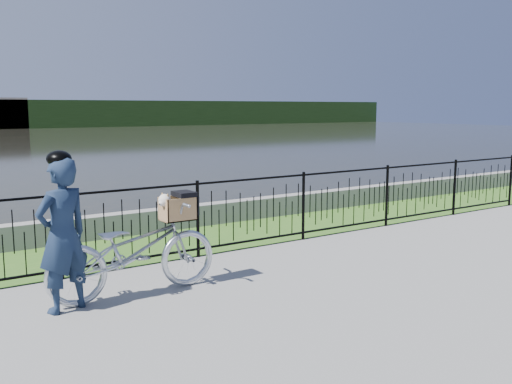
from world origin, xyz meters
TOP-DOWN VIEW (x-y plane):
  - ground at (0.00, 0.00)m, footprint 120.00×120.00m
  - grass_strip at (0.00, 2.60)m, footprint 60.00×2.00m
  - quay_wall at (0.00, 3.60)m, footprint 60.00×0.30m
  - fence at (0.00, 1.60)m, footprint 14.00×0.06m
  - bicycle_rig at (-2.45, 0.47)m, footprint 2.08×0.73m
  - cyclist at (-3.29, 0.41)m, footprint 0.71×0.59m

SIDE VIEW (x-z plane):
  - ground at x=0.00m, z-range 0.00..0.00m
  - grass_strip at x=0.00m, z-range 0.00..0.01m
  - quay_wall at x=0.00m, z-range 0.00..0.40m
  - bicycle_rig at x=-2.45m, z-range -0.05..1.16m
  - fence at x=0.00m, z-range 0.00..1.15m
  - cyclist at x=-3.29m, z-range -0.01..1.75m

